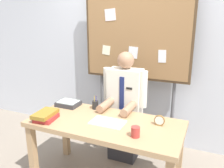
% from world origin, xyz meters
% --- Properties ---
extents(back_wall, '(6.40, 0.08, 2.70)m').
position_xyz_m(back_wall, '(0.00, 1.13, 1.35)').
color(back_wall, silver).
rests_on(back_wall, ground_plane).
extents(desk, '(1.54, 0.72, 0.72)m').
position_xyz_m(desk, '(0.00, 0.00, 0.63)').
color(desk, tan).
rests_on(desk, ground_plane).
extents(person, '(0.55, 0.56, 1.36)m').
position_xyz_m(person, '(0.00, 0.55, 0.63)').
color(person, '#2D2D33').
rests_on(person, ground_plane).
extents(bulletin_board, '(1.41, 0.09, 2.13)m').
position_xyz_m(bulletin_board, '(-0.00, 0.93, 1.51)').
color(bulletin_board, '#4C3823').
rests_on(bulletin_board, ground_plane).
extents(book_stack, '(0.22, 0.29, 0.08)m').
position_xyz_m(book_stack, '(-0.58, -0.21, 0.77)').
color(book_stack, '#B22D2D').
rests_on(book_stack, desk).
extents(open_notebook, '(0.34, 0.21, 0.01)m').
position_xyz_m(open_notebook, '(0.04, -0.02, 0.73)').
color(open_notebook, silver).
rests_on(open_notebook, desk).
extents(desk_clock, '(0.10, 0.04, 0.10)m').
position_xyz_m(desk_clock, '(0.52, 0.14, 0.77)').
color(desk_clock, olive).
rests_on(desk_clock, desk).
extents(coffee_mug, '(0.08, 0.08, 0.09)m').
position_xyz_m(coffee_mug, '(0.38, -0.18, 0.77)').
color(coffee_mug, '#B23833').
rests_on(coffee_mug, desk).
extents(pen_holder, '(0.07, 0.07, 0.16)m').
position_xyz_m(pen_holder, '(-0.25, 0.26, 0.77)').
color(pen_holder, '#262626').
rests_on(pen_holder, desk).
extents(paper_tray, '(0.26, 0.20, 0.06)m').
position_xyz_m(paper_tray, '(-0.59, 0.22, 0.75)').
color(paper_tray, '#333338').
rests_on(paper_tray, desk).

